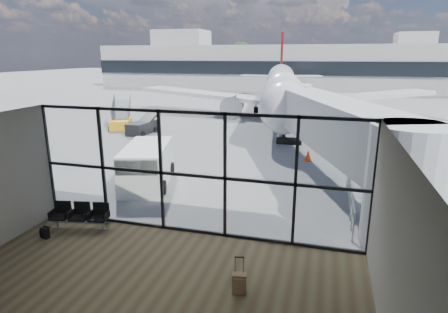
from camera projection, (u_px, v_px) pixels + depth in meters
The scene contains 22 objects.
ground at pixel (295, 102), 50.96m from camera, with size 220.00×220.00×0.00m, color slate.
lounge_shell at pixel (120, 219), 8.64m from camera, with size 12.02×8.01×4.51m.
glass_curtain_wall at pixel (192, 174), 13.21m from camera, with size 12.10×0.12×4.50m.
jet_bridge at pixel (336, 130), 18.37m from camera, with size 8.00×16.50×4.33m.
apron_railing at pixel (350, 195), 15.41m from camera, with size 0.06×5.46×1.11m.
far_terminal at pixel (303, 66), 70.42m from camera, with size 80.00×12.20×11.00m.
tree_0 at pixel (121, 62), 91.13m from camera, with size 4.95×4.95×7.12m.
tree_1 at pixel (143, 59), 89.42m from camera, with size 5.61×5.61×8.07m.
tree_2 at pixel (166, 56), 87.70m from camera, with size 6.27×6.27×9.03m.
tree_3 at pixel (190, 62), 86.47m from camera, with size 4.95×4.95×7.12m.
tree_4 at pixel (215, 59), 84.75m from camera, with size 5.61×5.61×8.07m.
tree_5 at pixel (241, 57), 83.03m from camera, with size 6.27×6.27×9.03m.
seating_row at pixel (81, 214), 14.06m from camera, with size 2.18×0.96×0.97m.
backpack at pixel (45, 233), 13.27m from camera, with size 0.32×0.31×0.44m.
suitcase at pixel (239, 283), 10.16m from camera, with size 0.43×0.34×1.06m.
airliner at pixel (282, 88), 40.16m from camera, with size 31.17×36.29×9.38m.
service_van at pixel (147, 165), 18.54m from camera, with size 3.15×4.93×1.99m.
belt_loader at pixel (143, 127), 30.77m from camera, with size 1.71×3.82×1.72m.
mobile_stairs at pixel (121, 122), 32.77m from camera, with size 2.73×3.71×2.38m.
traffic_cone_a at pixel (293, 140), 27.37m from camera, with size 0.41×0.41×0.59m.
traffic_cone_b at pixel (308, 155), 23.00m from camera, with size 0.48×0.48×0.68m.
traffic_cone_c at pixel (333, 138), 27.88m from camera, with size 0.48×0.48×0.68m.
Camera 1 is at (4.46, -11.81, 6.33)m, focal length 30.00 mm.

